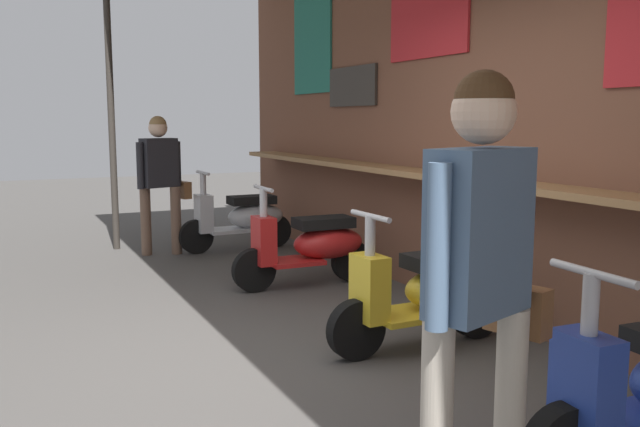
{
  "coord_description": "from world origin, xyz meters",
  "views": [
    {
      "loc": [
        3.84,
        -1.57,
        1.57
      ],
      "look_at": [
        -1.3,
        0.89,
        0.78
      ],
      "focal_mm": 38.04,
      "sensor_mm": 36.0,
      "label": 1
    }
  ],
  "objects_px": {
    "scooter_silver": "(243,218)",
    "scooter_yellow": "(429,292)",
    "scooter_red": "(312,245)",
    "shopper_browsing": "(161,172)",
    "shopper_with_handbag": "(482,256)"
  },
  "relations": [
    {
      "from": "scooter_silver",
      "to": "scooter_yellow",
      "type": "distance_m",
      "value": 3.92
    },
    {
      "from": "scooter_red",
      "to": "shopper_browsing",
      "type": "bearing_deg",
      "value": -64.61
    },
    {
      "from": "scooter_silver",
      "to": "shopper_browsing",
      "type": "distance_m",
      "value": 1.11
    },
    {
      "from": "shopper_with_handbag",
      "to": "shopper_browsing",
      "type": "height_order",
      "value": "shopper_with_handbag"
    },
    {
      "from": "scooter_red",
      "to": "shopper_with_handbag",
      "type": "relative_size",
      "value": 0.8
    },
    {
      "from": "scooter_yellow",
      "to": "shopper_with_handbag",
      "type": "bearing_deg",
      "value": 58.79
    },
    {
      "from": "scooter_red",
      "to": "shopper_with_handbag",
      "type": "bearing_deg",
      "value": 75.74
    },
    {
      "from": "scooter_silver",
      "to": "shopper_with_handbag",
      "type": "relative_size",
      "value": 0.8
    },
    {
      "from": "scooter_red",
      "to": "shopper_browsing",
      "type": "height_order",
      "value": "shopper_browsing"
    },
    {
      "from": "scooter_silver",
      "to": "shopper_with_handbag",
      "type": "bearing_deg",
      "value": 79.01
    },
    {
      "from": "scooter_yellow",
      "to": "shopper_browsing",
      "type": "relative_size",
      "value": 0.87
    },
    {
      "from": "scooter_silver",
      "to": "shopper_browsing",
      "type": "height_order",
      "value": "shopper_browsing"
    },
    {
      "from": "scooter_red",
      "to": "shopper_with_handbag",
      "type": "height_order",
      "value": "shopper_with_handbag"
    },
    {
      "from": "scooter_silver",
      "to": "scooter_yellow",
      "type": "bearing_deg",
      "value": 89.46
    },
    {
      "from": "shopper_with_handbag",
      "to": "scooter_yellow",
      "type": "bearing_deg",
      "value": -48.61
    }
  ]
}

